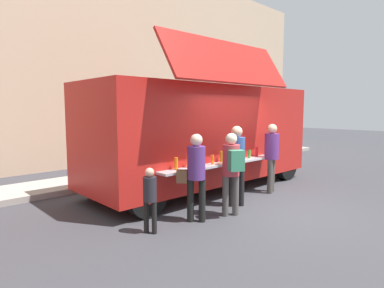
{
  "coord_description": "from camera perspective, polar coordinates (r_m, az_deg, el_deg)",
  "views": [
    {
      "loc": [
        -6.04,
        -3.59,
        2.15
      ],
      "look_at": [
        -0.5,
        2.14,
        1.3
      ],
      "focal_mm": 30.34,
      "sensor_mm": 36.0,
      "label": 1
    }
  ],
  "objects": [
    {
      "name": "trash_bin",
      "position": [
        13.21,
        5.92,
        -1.02
      ],
      "size": [
        0.6,
        0.6,
        1.04
      ],
      "primitive_type": "cylinder",
      "color": "#2E6238",
      "rests_on": "ground"
    },
    {
      "name": "curb_strip",
      "position": [
        9.27,
        -28.51,
        -7.59
      ],
      "size": [
        28.0,
        1.6,
        0.15
      ],
      "primitive_type": "cube",
      "color": "#9E998E",
      "rests_on": "ground"
    },
    {
      "name": "child_near_queue",
      "position": [
        5.71,
        -7.41,
        -8.78
      ],
      "size": [
        0.24,
        0.24,
        1.16
      ],
      "rotation": [
        0.0,
        0.0,
        0.5
      ],
      "color": "black",
      "rests_on": "ground"
    },
    {
      "name": "customer_mid_with_backpack",
      "position": [
        6.52,
        7.0,
        -3.84
      ],
      "size": [
        0.46,
        0.55,
        1.68
      ],
      "rotation": [
        0.0,
        0.0,
        1.08
      ],
      "color": "#4D4946",
      "rests_on": "ground"
    },
    {
      "name": "customer_extra_browsing",
      "position": [
        8.59,
        13.82,
        -1.35
      ],
      "size": [
        0.36,
        0.36,
        1.78
      ],
      "rotation": [
        0.0,
        0.0,
        1.92
      ],
      "color": "#48443F",
      "rests_on": "ground"
    },
    {
      "name": "food_truck_main",
      "position": [
        8.82,
        2.04,
        1.96
      ],
      "size": [
        6.62,
        3.08,
        3.72
      ],
      "rotation": [
        0.0,
        0.0,
        -0.02
      ],
      "color": "red",
      "rests_on": "ground"
    },
    {
      "name": "building_behind",
      "position": [
        13.21,
        -29.84,
        14.05
      ],
      "size": [
        32.0,
        2.4,
        8.32
      ],
      "primitive_type": "cube",
      "color": "tan",
      "rests_on": "ground"
    },
    {
      "name": "ground_plane",
      "position": [
        7.35,
        14.87,
        -11.14
      ],
      "size": [
        60.0,
        60.0,
        0.0
      ],
      "primitive_type": "plane",
      "color": "#38383D"
    },
    {
      "name": "customer_front_ordering",
      "position": [
        7.23,
        7.82,
        -2.56
      ],
      "size": [
        0.36,
        0.36,
        1.79
      ],
      "rotation": [
        0.0,
        0.0,
        0.96
      ],
      "color": "black",
      "rests_on": "ground"
    },
    {
      "name": "customer_rear_waiting",
      "position": [
        6.16,
        0.61,
        -4.61
      ],
      "size": [
        0.48,
        0.5,
        1.7
      ],
      "rotation": [
        0.0,
        0.0,
        0.74
      ],
      "color": "black",
      "rests_on": "ground"
    }
  ]
}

